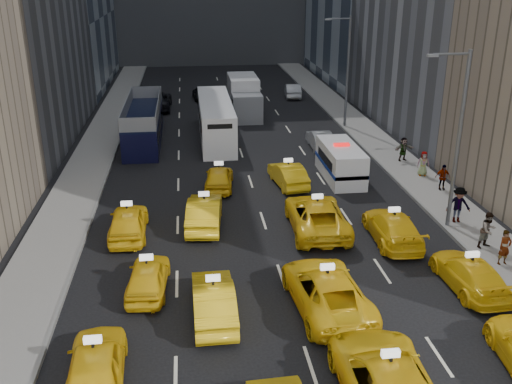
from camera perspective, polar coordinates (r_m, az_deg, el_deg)
The scene contains 33 objects.
sidewalk_west at distance 40.82m, azimuth -16.20°, elevation 2.93°, with size 3.00×90.00×0.15m, color gray.
sidewalk_east at distance 42.69m, azimuth 12.85°, elevation 4.05°, with size 3.00×90.00×0.15m, color gray.
curb_west at distance 40.60m, azimuth -14.19°, elevation 3.05°, with size 0.15×90.00×0.18m, color slate.
curb_east at distance 42.23m, azimuth 10.99°, elevation 4.03°, with size 0.15×90.00×0.18m, color slate.
streetlight_near at distance 29.38m, azimuth 19.44°, elevation 5.37°, with size 2.15×0.22×9.00m.
streetlight_far at distance 47.70m, azimuth 9.02°, elevation 12.11°, with size 2.15×0.22×9.00m.
taxi_4 at distance 19.46m, azimuth -15.72°, elevation -16.39°, with size 1.81×4.51×1.54m, color yellow.
taxi_6 at distance 18.55m, azimuth 13.02°, elevation -18.01°, with size 2.72×5.91×1.64m, color yellow.
taxi_8 at distance 24.03m, azimuth -10.77°, elevation -8.32°, with size 1.59×3.95×1.34m, color yellow.
taxi_9 at distance 22.04m, azimuth -4.26°, elevation -10.73°, with size 1.55×4.46×1.47m, color yellow.
taxi_10 at distance 22.69m, azimuth 7.04°, elevation -9.66°, with size 2.60×5.64×1.57m, color yellow.
taxi_11 at distance 25.43m, azimuth 20.57°, elevation -7.64°, with size 1.88×4.62×1.34m, color yellow.
taxi_12 at distance 28.92m, azimuth -12.67°, elevation -2.93°, with size 1.81×4.49×1.53m, color yellow.
taxi_13 at distance 29.41m, azimuth -5.18°, elevation -2.01°, with size 1.66×4.76×1.57m, color yellow.
taxi_14 at distance 29.00m, azimuth 6.09°, elevation -2.34°, with size 2.70×5.85×1.63m, color yellow.
taxi_15 at distance 28.52m, azimuth 13.51°, elevation -3.46°, with size 2.03×4.99×1.45m, color yellow.
taxi_16 at distance 34.47m, azimuth -3.71°, elevation 1.45°, with size 1.63×4.06×1.38m, color yellow.
taxi_17 at distance 34.93m, azimuth 3.22°, elevation 1.76°, with size 1.49×4.26×1.40m, color yellow.
nypd_van at distance 36.40m, azimuth 8.45°, elevation 2.94°, with size 2.34×5.43×2.29m.
double_decker at distance 44.60m, azimuth -11.17°, elevation 6.92°, with size 2.88×11.01×3.18m.
city_bus at distance 44.81m, azimuth -4.07°, elevation 7.22°, with size 2.83×11.67×2.99m.
box_truck at distance 52.05m, azimuth -1.20°, elevation 9.48°, with size 2.59×7.40×3.38m.
misc_car_0 at distance 42.60m, azimuth 6.42°, elevation 5.26°, with size 1.42×4.06×1.34m, color #979A9E.
misc_car_1 at distance 55.35m, azimuth -9.98°, elevation 9.00°, with size 2.75×5.96×1.66m, color black.
misc_car_2 at distance 60.31m, azimuth -1.00°, elevation 10.18°, with size 1.90×4.67×1.35m, color gray.
misc_car_3 at distance 59.03m, azimuth -5.49°, elevation 9.84°, with size 1.60×3.98×1.36m, color black.
misc_car_4 at distance 59.93m, azimuth 3.69°, elevation 10.10°, with size 1.49×4.28×1.41m, color #B1B5B9.
pedestrian_0 at distance 27.58m, azimuth 23.62°, elevation -5.10°, with size 0.59×0.39×1.63m, color gray.
pedestrian_1 at distance 28.86m, azimuth 22.20°, elevation -3.55°, with size 0.86×0.47×1.77m, color gray.
pedestrian_2 at distance 31.15m, azimuth 19.59°, elevation -1.21°, with size 1.23×0.51×1.91m, color gray.
pedestrian_3 at distance 35.52m, azimuth 18.16°, elevation 1.42°, with size 0.91×0.41×1.56m, color gray.
pedestrian_4 at distance 37.66m, azimuth 16.39°, elevation 2.76°, with size 0.77×0.42×1.58m, color gray.
pedestrian_5 at distance 40.28m, azimuth 14.52°, elevation 4.18°, with size 1.51×0.43×1.63m, color gray.
Camera 1 is at (-3.72, -13.31, 12.44)m, focal length 40.00 mm.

